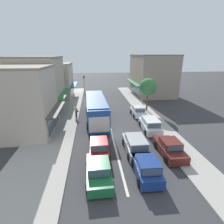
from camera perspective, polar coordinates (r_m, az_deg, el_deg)
The scene contains 19 objects.
ground_plane at distance 20.88m, azimuth -0.23°, elevation -6.57°, with size 140.00×140.00×0.00m, color #353538.
lane_centre_line at distance 24.55m, azimuth -1.26°, elevation -2.65°, with size 0.20×28.00×0.01m, color silver.
sidewalk_left at distance 26.74m, azimuth -16.34°, elevation -1.48°, with size 5.20×44.00×0.14m, color #A39E96.
kerb_right at distance 27.59m, azimuth 11.27°, elevation -0.49°, with size 2.80×44.00×0.12m, color #A39E96.
shopfront_corner_near at distance 22.09m, azimuth -27.90°, elevation 3.14°, with size 7.97×7.04×7.63m.
shopfront_mid_block at distance 29.87m, azimuth -22.44°, elevation 8.21°, with size 7.29×9.47×8.51m.
shopfront_far_end at distance 38.60m, azimuth -18.86°, elevation 9.57°, with size 8.83×7.75×7.12m.
building_right_far at distance 41.40m, azimuth 12.89°, elevation 11.74°, with size 8.78×12.03×8.73m.
city_bus at distance 23.95m, azimuth -5.24°, elevation 1.48°, with size 3.02×10.94×3.23m.
sedan_behind_bus_mid at distance 13.53m, azimuth -4.35°, elevation -18.66°, with size 1.95×4.23×1.47m.
wagon_adjacent_lane_lead at distance 16.72m, azimuth 7.65°, elevation -10.61°, with size 1.96×4.51×1.58m.
hatchback_behind_bus_near at distance 13.94m, azimuth 11.25°, elevation -17.50°, with size 1.90×3.74×1.54m.
hatchback_adjacent_lane_trail at distance 16.30m, azimuth -4.27°, elevation -11.46°, with size 1.82×3.70×1.54m.
parked_sedan_kerb_front at distance 17.10m, azimuth 18.31°, elevation -11.07°, with size 1.90×4.20×1.47m.
parked_wagon_kerb_second at distance 21.52m, azimuth 12.35°, elevation -4.08°, with size 2.03×4.54×1.58m.
parked_hatchback_kerb_third at distance 26.30m, azimuth 8.51°, elevation 0.22°, with size 1.84×3.71×1.54m.
traffic_light_downstreet at distance 41.27m, azimuth -9.11°, elevation 9.83°, with size 0.32×0.24×4.20m.
street_tree_right at distance 27.82m, azimuth 11.69°, elevation 8.00°, with size 2.66×2.66×5.34m.
pedestrian_with_handbag_near at distance 25.51m, azimuth -11.64°, elevation 0.31°, with size 0.58×0.53×1.63m.
Camera 1 is at (-2.07, -18.83, 8.79)m, focal length 28.00 mm.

